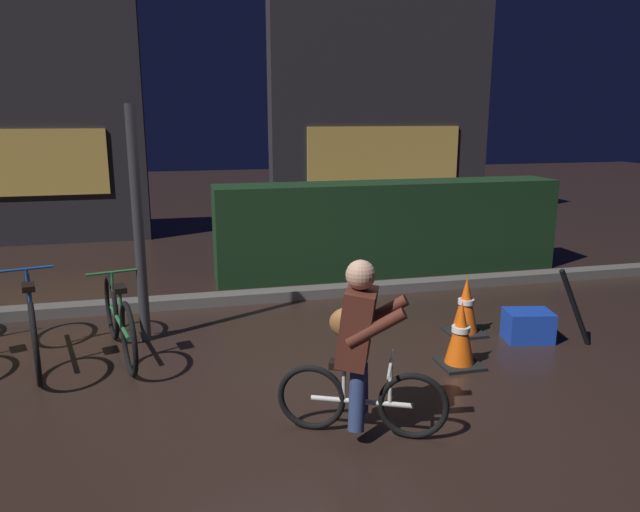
% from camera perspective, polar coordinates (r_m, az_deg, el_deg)
% --- Properties ---
extents(ground_plane, '(40.00, 40.00, 0.00)m').
position_cam_1_polar(ground_plane, '(5.19, -0.58, -11.34)').
color(ground_plane, black).
extents(sidewalk_curb, '(12.00, 0.24, 0.12)m').
position_cam_1_polar(sidewalk_curb, '(7.19, -4.60, -3.76)').
color(sidewalk_curb, '#56544F').
rests_on(sidewalk_curb, ground).
extents(hedge_row, '(4.80, 0.70, 1.28)m').
position_cam_1_polar(hedge_row, '(8.35, 6.59, 2.68)').
color(hedge_row, black).
rests_on(hedge_row, ground).
extents(storefront_left, '(4.16, 0.54, 4.47)m').
position_cam_1_polar(storefront_left, '(11.37, -27.27, 12.15)').
color(storefront_left, '#262328').
rests_on(storefront_left, ground).
extents(storefront_right, '(4.56, 0.54, 4.47)m').
position_cam_1_polar(storefront_right, '(12.50, 5.85, 13.50)').
color(storefront_right, '#262328').
rests_on(storefront_right, ground).
extents(street_post, '(0.10, 0.10, 2.27)m').
position_cam_1_polar(street_post, '(5.89, -16.97, 2.65)').
color(street_post, '#2D2D33').
rests_on(street_post, ground).
extents(parked_bike_left_mid, '(0.52, 1.71, 0.81)m').
position_cam_1_polar(parked_bike_left_mid, '(5.92, -25.78, -5.78)').
color(parked_bike_left_mid, black).
rests_on(parked_bike_left_mid, ground).
extents(parked_bike_center_left, '(0.49, 1.58, 0.74)m').
position_cam_1_polar(parked_bike_center_left, '(5.78, -18.62, -5.85)').
color(parked_bike_center_left, black).
rests_on(parked_bike_center_left, ground).
extents(traffic_cone_near, '(0.36, 0.36, 0.60)m').
position_cam_1_polar(traffic_cone_near, '(5.42, 13.28, -7.34)').
color(traffic_cone_near, black).
rests_on(traffic_cone_near, ground).
extents(traffic_cone_far, '(0.36, 0.36, 0.60)m').
position_cam_1_polar(traffic_cone_far, '(6.19, 13.75, -4.72)').
color(traffic_cone_far, black).
rests_on(traffic_cone_far, ground).
extents(blue_crate, '(0.49, 0.40, 0.30)m').
position_cam_1_polar(blue_crate, '(6.24, 19.25, -6.31)').
color(blue_crate, '#193DB7').
rests_on(blue_crate, ground).
extents(cyclist, '(1.10, 0.66, 1.25)m').
position_cam_1_polar(cyclist, '(4.10, 3.74, -8.71)').
color(cyclist, black).
rests_on(cyclist, ground).
extents(closed_umbrella, '(0.43, 0.07, 0.78)m').
position_cam_1_polar(closed_umbrella, '(6.15, 23.18, -4.56)').
color(closed_umbrella, black).
rests_on(closed_umbrella, ground).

